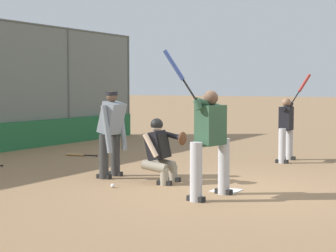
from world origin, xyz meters
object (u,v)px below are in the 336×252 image
batter_on_deck (286,127)px  umpire_home (111,131)px  catcher_behind_plate (161,150)px  baseball_loose (113,186)px  batter_at_plate (210,139)px  spare_bat_by_padding (78,155)px

batter_on_deck → umpire_home: bearing=147.1°
catcher_behind_plate → umpire_home: size_ratio=0.71×
umpire_home → baseball_loose: 1.38m
baseball_loose → catcher_behind_plate: bearing=151.7°
batter_at_plate → batter_on_deck: (-4.66, -0.32, -0.12)m
catcher_behind_plate → umpire_home: 1.15m
catcher_behind_plate → baseball_loose: bearing=-34.8°
catcher_behind_plate → umpire_home: (-0.05, -1.11, 0.28)m
batter_at_plate → catcher_behind_plate: batter_at_plate is taller
batter_at_plate → spare_bat_by_padding: bearing=-111.5°
spare_bat_by_padding → umpire_home: bearing=130.7°
batter_at_plate → catcher_behind_plate: (-0.77, -1.34, -0.31)m
umpire_home → batter_on_deck: size_ratio=0.81×
catcher_behind_plate → spare_bat_by_padding: size_ratio=1.34×
batter_at_plate → umpire_home: 2.58m
umpire_home → batter_on_deck: bearing=149.4°
umpire_home → batter_at_plate: bearing=70.1°
batter_at_plate → baseball_loose: 1.99m
batter_on_deck → baseball_loose: bearing=158.8°
spare_bat_by_padding → baseball_loose: bearing=127.5°
batter_on_deck → baseball_loose: (4.73, -1.47, -0.75)m
batter_on_deck → spare_bat_by_padding: 5.09m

